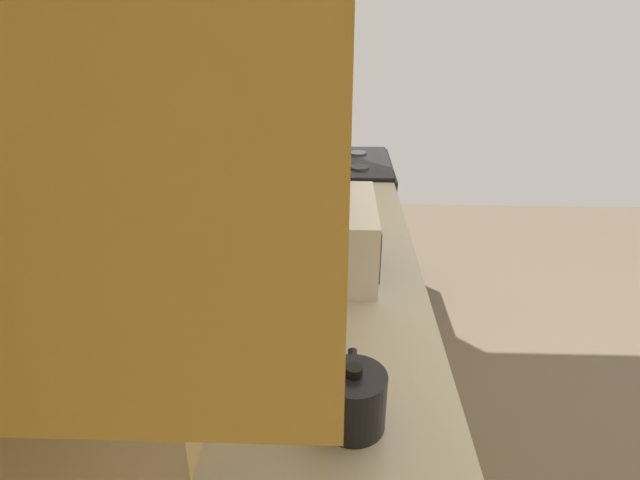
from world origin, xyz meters
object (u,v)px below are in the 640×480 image
(microwave, at_px, (332,236))
(kettle, at_px, (353,399))
(bowl, at_px, (345,199))
(oven_range, at_px, (339,227))

(microwave, distance_m, kettle, 0.80)
(microwave, relative_size, bowl, 3.21)
(oven_range, relative_size, kettle, 5.03)
(oven_range, height_order, kettle, oven_range)
(oven_range, distance_m, bowl, 0.85)
(kettle, bearing_deg, microwave, 4.29)
(microwave, xyz_separation_m, kettle, (-0.80, -0.06, -0.06))
(oven_range, distance_m, microwave, 1.48)
(oven_range, bearing_deg, bowl, -177.96)
(oven_range, bearing_deg, kettle, -179.33)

